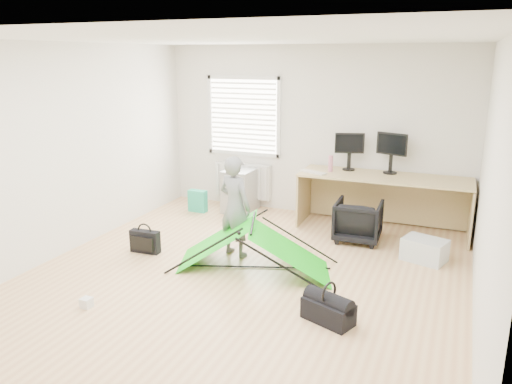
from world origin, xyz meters
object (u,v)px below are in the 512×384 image
at_px(person, 235,206).
at_px(laptop_bag, 145,242).
at_px(office_chair, 358,221).
at_px(thermos, 331,163).
at_px(duffel_bag, 328,311).
at_px(kite, 253,246).
at_px(filing_cabinet, 241,190).
at_px(desk, 382,204).
at_px(storage_crate, 424,250).
at_px(monitor_left, 349,157).
at_px(monitor_right, 391,159).

xyz_separation_m(person, laptop_bag, (-1.13, -0.40, -0.51)).
height_order(office_chair, person, person).
distance_m(thermos, duffel_bag, 3.09).
xyz_separation_m(kite, laptop_bag, (-1.52, -0.09, -0.14)).
relative_size(filing_cabinet, person, 0.54).
relative_size(thermos, duffel_bag, 0.49).
bearing_deg(office_chair, kite, 53.25).
bearing_deg(office_chair, laptop_bag, 29.02).
relative_size(desk, storage_crate, 4.77).
distance_m(desk, office_chair, 0.62).
height_order(monitor_left, laptop_bag, monitor_left).
bearing_deg(storage_crate, monitor_left, 138.23).
distance_m(thermos, storage_crate, 1.94).
xyz_separation_m(person, duffel_bag, (1.57, -1.21, -0.55)).
distance_m(monitor_right, duffel_bag, 3.24).
xyz_separation_m(desk, office_chair, (-0.24, -0.56, -0.13)).
bearing_deg(filing_cabinet, person, -65.60).
xyz_separation_m(monitor_left, monitor_right, (0.62, 0.01, 0.01)).
xyz_separation_m(monitor_right, kite, (-1.27, -2.21, -0.76)).
bearing_deg(thermos, office_chair, -43.76).
bearing_deg(laptop_bag, kite, -0.24).
height_order(filing_cabinet, monitor_right, monitor_right).
xyz_separation_m(monitor_right, office_chair, (-0.29, -0.76, -0.77)).
distance_m(monitor_right, thermos, 0.88).
xyz_separation_m(desk, filing_cabinet, (-2.34, 0.09, -0.06)).
relative_size(office_chair, duffel_bag, 1.27).
bearing_deg(desk, kite, -122.58).
height_order(monitor_left, kite, monitor_left).
relative_size(kite, laptop_bag, 4.71).
bearing_deg(monitor_left, desk, -37.35).
bearing_deg(person, laptop_bag, 35.77).
bearing_deg(laptop_bag, monitor_left, 42.87).
relative_size(person, kite, 0.69).
height_order(office_chair, kite, kite).
distance_m(office_chair, storage_crate, 1.02).
distance_m(filing_cabinet, office_chair, 2.20).
distance_m(desk, monitor_left, 0.87).
xyz_separation_m(monitor_right, person, (-1.66, -1.89, -0.40)).
bearing_deg(thermos, monitor_right, 14.66).
distance_m(kite, storage_crate, 2.20).
relative_size(desk, person, 1.86).
distance_m(storage_crate, laptop_bag, 3.63).
relative_size(filing_cabinet, storage_crate, 1.38).
distance_m(laptop_bag, duffel_bag, 2.82).
bearing_deg(desk, filing_cabinet, 176.80).
bearing_deg(monitor_right, kite, -101.94).
xyz_separation_m(monitor_left, person, (-1.04, -1.88, -0.39)).
bearing_deg(laptop_bag, monitor_right, 35.91).
height_order(desk, thermos, thermos).
xyz_separation_m(person, kite, (0.39, -0.32, -0.36)).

